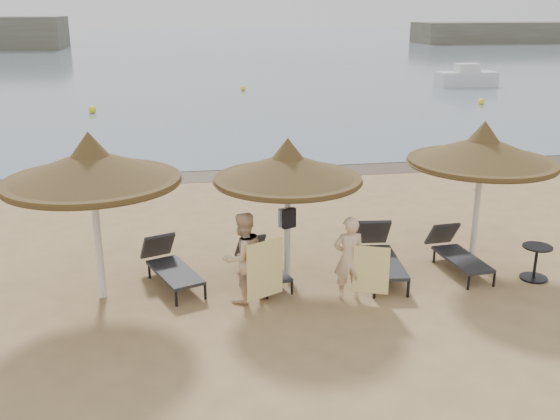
% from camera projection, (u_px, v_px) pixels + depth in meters
% --- Properties ---
extents(ground, '(160.00, 160.00, 0.00)m').
position_uv_depth(ground, '(292.00, 303.00, 11.45)').
color(ground, tan).
rests_on(ground, ground).
extents(sea, '(200.00, 140.00, 0.03)m').
position_uv_depth(sea, '(180.00, 46.00, 86.31)').
color(sea, slate).
rests_on(sea, ground).
extents(wet_sand_strip, '(200.00, 1.60, 0.01)m').
position_uv_depth(wet_sand_strip, '(236.00, 174.00, 20.24)').
color(wet_sand_strip, '#4C3E31').
rests_on(wet_sand_strip, ground).
extents(palapa_left, '(3.17, 3.17, 3.14)m').
position_uv_depth(palapa_left, '(91.00, 167.00, 10.95)').
color(palapa_left, silver).
rests_on(palapa_left, ground).
extents(palapa_center, '(2.88, 2.88, 2.85)m').
position_uv_depth(palapa_center, '(288.00, 168.00, 11.85)').
color(palapa_center, silver).
rests_on(palapa_center, ground).
extents(palapa_right, '(3.04, 3.04, 3.01)m').
position_uv_depth(palapa_right, '(482.00, 151.00, 12.68)').
color(palapa_right, silver).
rests_on(palapa_right, ground).
extents(lounger_far_left, '(1.26, 2.01, 0.85)m').
position_uv_depth(lounger_far_left, '(170.00, 264.00, 12.20)').
color(lounger_far_left, black).
rests_on(lounger_far_left, ground).
extents(lounger_near_left, '(0.96, 1.79, 0.76)m').
position_uv_depth(lounger_near_left, '(261.00, 262.00, 12.41)').
color(lounger_near_left, black).
rests_on(lounger_near_left, ground).
extents(lounger_near_right, '(0.94, 2.20, 0.95)m').
position_uv_depth(lounger_near_right, '(379.00, 253.00, 12.63)').
color(lounger_near_right, black).
rests_on(lounger_near_right, ground).
extents(lounger_far_right, '(0.75, 1.89, 0.83)m').
position_uv_depth(lounger_far_right, '(456.00, 252.00, 12.88)').
color(lounger_far_right, black).
rests_on(lounger_far_right, ground).
extents(side_table, '(0.58, 0.58, 0.70)m').
position_uv_depth(side_table, '(535.00, 264.00, 12.39)').
color(side_table, black).
rests_on(side_table, ground).
extents(person_left, '(1.09, 0.96, 1.99)m').
position_uv_depth(person_left, '(243.00, 251.00, 11.26)').
color(person_left, beige).
rests_on(person_left, ground).
extents(person_right, '(0.89, 0.61, 1.85)m').
position_uv_depth(person_right, '(349.00, 251.00, 11.40)').
color(person_right, beige).
rests_on(person_right, ground).
extents(towel_left, '(0.70, 0.36, 1.08)m').
position_uv_depth(towel_left, '(265.00, 269.00, 11.07)').
color(towel_left, yellow).
rests_on(towel_left, ground).
extents(towel_right, '(0.62, 0.27, 0.92)m').
position_uv_depth(towel_right, '(371.00, 270.00, 11.32)').
color(towel_right, yellow).
rests_on(towel_right, ground).
extents(bag_patterned, '(0.31, 0.16, 0.37)m').
position_uv_depth(bag_patterned, '(286.00, 217.00, 12.34)').
color(bag_patterned, white).
rests_on(bag_patterned, ground).
extents(bag_dark, '(0.29, 0.19, 0.39)m').
position_uv_depth(bag_dark, '(289.00, 218.00, 12.00)').
color(bag_dark, black).
rests_on(bag_dark, ground).
extents(pedal_boat, '(2.06, 1.24, 0.95)m').
position_uv_depth(pedal_boat, '(115.00, 176.00, 18.71)').
color(pedal_boat, '#3365B7').
rests_on(pedal_boat, ground).
extents(buoy_left, '(0.41, 0.41, 0.41)m').
position_uv_depth(buoy_left, '(92.00, 110.00, 31.76)').
color(buoy_left, '#F9F61B').
rests_on(buoy_left, ground).
extents(buoy_mid, '(0.33, 0.33, 0.33)m').
position_uv_depth(buoy_mid, '(243.00, 88.00, 40.32)').
color(buoy_mid, '#F9F61B').
rests_on(buoy_mid, ground).
extents(buoy_right, '(0.35, 0.35, 0.35)m').
position_uv_depth(buoy_right, '(481.00, 102.00, 34.61)').
color(buoy_right, '#F9F61B').
rests_on(buoy_right, ground).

